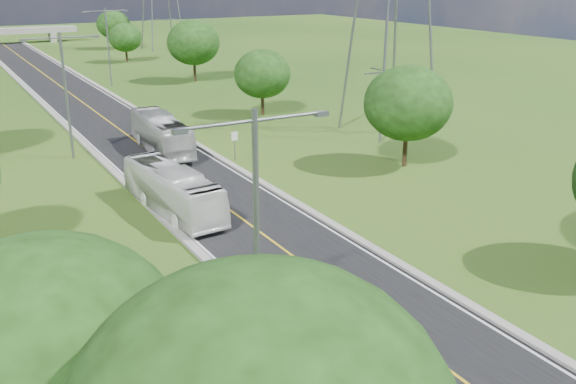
% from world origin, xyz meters
% --- Properties ---
extents(ground, '(260.00, 260.00, 0.00)m').
position_xyz_m(ground, '(0.00, 60.00, 0.00)').
color(ground, '#204A15').
rests_on(ground, ground).
extents(road, '(8.00, 150.00, 0.06)m').
position_xyz_m(road, '(0.00, 66.00, 0.03)').
color(road, black).
rests_on(road, ground).
extents(curb_left, '(0.50, 150.00, 0.22)m').
position_xyz_m(curb_left, '(-4.25, 66.00, 0.11)').
color(curb_left, gray).
rests_on(curb_left, ground).
extents(curb_right, '(0.50, 150.00, 0.22)m').
position_xyz_m(curb_right, '(4.25, 66.00, 0.11)').
color(curb_right, gray).
rests_on(curb_right, ground).
extents(speed_limit_sign, '(0.55, 0.09, 2.40)m').
position_xyz_m(speed_limit_sign, '(5.20, 37.98, 1.60)').
color(speed_limit_sign, slate).
rests_on(speed_limit_sign, ground).
extents(overpass, '(30.00, 3.00, 3.20)m').
position_xyz_m(overpass, '(0.00, 140.00, 2.41)').
color(overpass, gray).
rests_on(overpass, ground).
extents(streetlight_near_left, '(5.90, 0.25, 10.00)m').
position_xyz_m(streetlight_near_left, '(-6.00, 12.00, 5.94)').
color(streetlight_near_left, slate).
rests_on(streetlight_near_left, ground).
extents(streetlight_mid_left, '(5.90, 0.25, 10.00)m').
position_xyz_m(streetlight_mid_left, '(-6.00, 45.00, 5.94)').
color(streetlight_mid_left, slate).
rests_on(streetlight_mid_left, ground).
extents(streetlight_far_right, '(5.90, 0.25, 10.00)m').
position_xyz_m(streetlight_far_right, '(6.00, 78.00, 5.94)').
color(streetlight_far_right, slate).
rests_on(streetlight_far_right, ground).
extents(tree_la, '(7.14, 7.14, 8.30)m').
position_xyz_m(tree_la, '(-14.00, 8.00, 5.27)').
color(tree_la, black).
rests_on(tree_la, ground).
extents(tree_rb, '(6.72, 6.72, 7.82)m').
position_xyz_m(tree_rb, '(16.00, 30.00, 4.95)').
color(tree_rb, black).
rests_on(tree_rb, ground).
extents(tree_rc, '(5.88, 5.88, 6.84)m').
position_xyz_m(tree_rc, '(15.00, 52.00, 4.33)').
color(tree_rc, black).
rests_on(tree_rc, ground).
extents(tree_rd, '(7.14, 7.14, 8.30)m').
position_xyz_m(tree_rd, '(17.00, 76.00, 5.27)').
color(tree_rd, black).
rests_on(tree_rd, ground).
extents(tree_re, '(5.46, 5.46, 6.35)m').
position_xyz_m(tree_re, '(14.50, 100.00, 4.02)').
color(tree_re, black).
rests_on(tree_re, ground).
extents(tree_rf, '(6.30, 6.30, 7.33)m').
position_xyz_m(tree_rf, '(18.00, 120.00, 4.64)').
color(tree_rf, black).
rests_on(tree_rf, ground).
extents(bus_outbound, '(3.26, 11.16, 3.07)m').
position_xyz_m(bus_outbound, '(0.92, 43.28, 1.60)').
color(bus_outbound, beige).
rests_on(bus_outbound, road).
extents(bus_inbound, '(3.28, 10.56, 2.89)m').
position_xyz_m(bus_inbound, '(-3.19, 29.20, 1.51)').
color(bus_inbound, white).
rests_on(bus_inbound, road).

